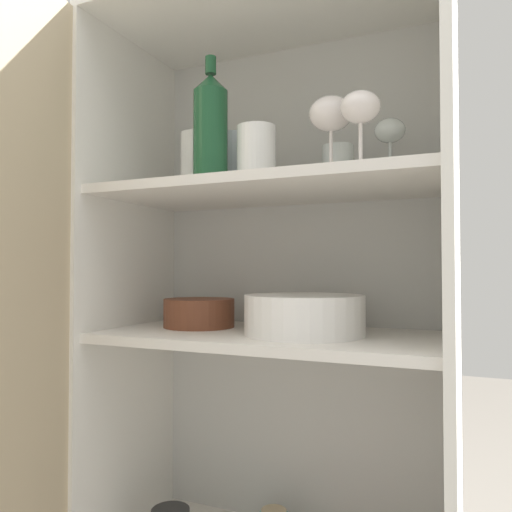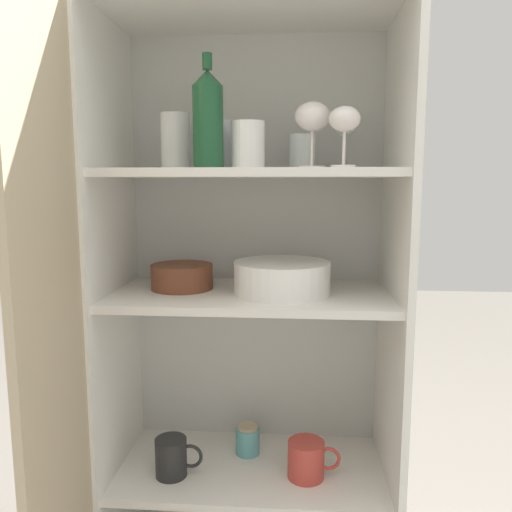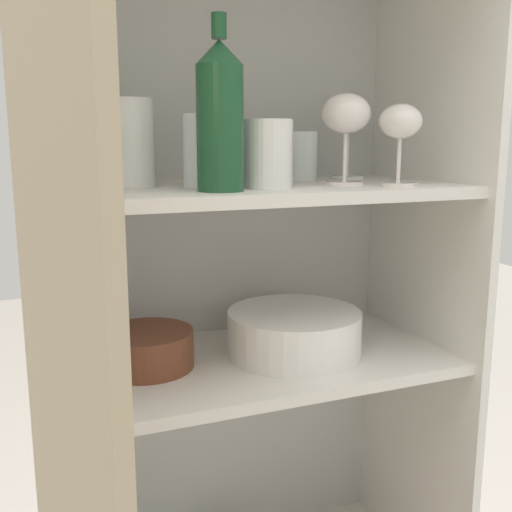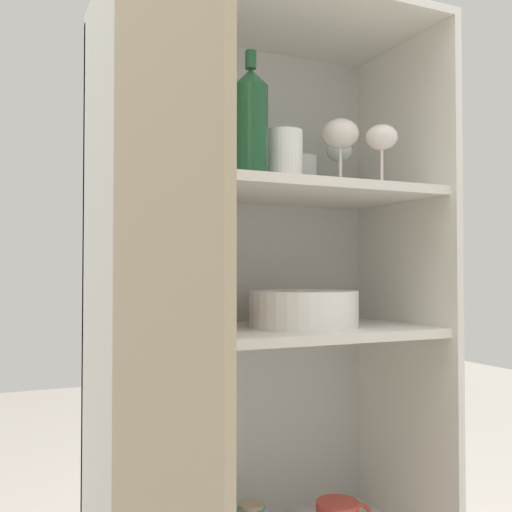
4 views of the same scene
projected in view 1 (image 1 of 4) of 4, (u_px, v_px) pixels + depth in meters
name	position (u px, v px, depth m)	size (l,w,h in m)	color
cupboard_back_panel	(298.00, 350.00, 1.22)	(0.74, 0.02, 1.49)	silver
cupboard_side_left	(130.00, 352.00, 1.19)	(0.02, 0.39, 1.49)	white
cupboard_side_right	(454.00, 378.00, 0.90)	(0.02, 0.39, 1.49)	white
cupboard_top_panel	(269.00, 10.00, 1.07)	(0.74, 0.39, 0.02)	white
shelf_board_middle	(270.00, 337.00, 1.05)	(0.70, 0.35, 0.02)	silver
shelf_board_upper	(270.00, 190.00, 1.06)	(0.70, 0.35, 0.02)	silver
tumbler_glass_0	(233.00, 161.00, 1.09)	(0.08, 0.08, 0.12)	white
tumbler_glass_1	(256.00, 153.00, 0.99)	(0.08, 0.08, 0.11)	white
tumbler_glass_2	(338.00, 167.00, 1.08)	(0.07, 0.07, 0.09)	white
tumbler_glass_3	(197.00, 163.00, 1.16)	(0.07, 0.07, 0.14)	white
wine_glass_0	(390.00, 137.00, 1.05)	(0.07, 0.07, 0.14)	white
wine_glass_1	(360.00, 111.00, 0.87)	(0.07, 0.07, 0.13)	silver
wine_glass_2	(331.00, 117.00, 0.95)	(0.08, 0.08, 0.15)	silver
wine_bottle	(211.00, 126.00, 1.01)	(0.07, 0.07, 0.25)	#194728
plate_stack_white	(304.00, 315.00, 1.01)	(0.24, 0.24, 0.08)	white
mixing_bowl_large	(199.00, 312.00, 1.15)	(0.16, 0.16, 0.07)	brown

